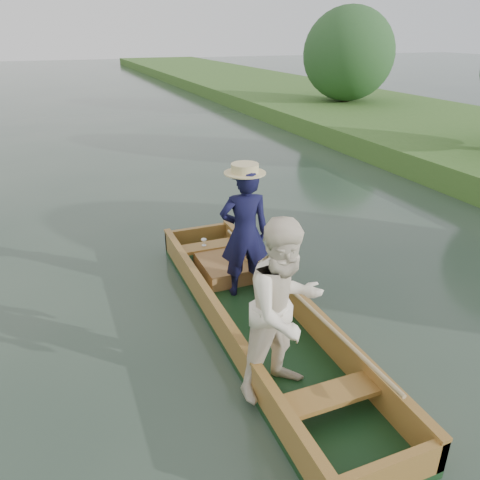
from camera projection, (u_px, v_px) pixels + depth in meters
name	position (u px, v px, depth m)	size (l,w,h in m)	color
ground	(258.00, 328.00, 5.78)	(120.00, 120.00, 0.00)	#283D30
trees_far	(180.00, 66.00, 13.39)	(22.70, 13.43, 4.31)	#47331E
punt	(262.00, 291.00, 5.29)	(1.31, 5.00, 1.90)	#133216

